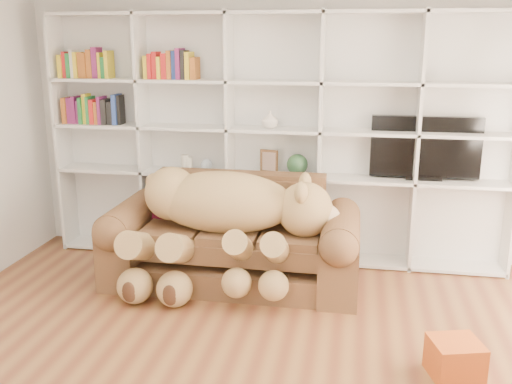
% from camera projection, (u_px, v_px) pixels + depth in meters
% --- Properties ---
extents(wall_back, '(5.00, 0.02, 2.70)m').
position_uv_depth(wall_back, '(278.00, 122.00, 5.62)').
color(wall_back, white).
rests_on(wall_back, floor).
extents(bookshelf, '(4.43, 0.35, 2.40)m').
position_uv_depth(bookshelf, '(251.00, 127.00, 5.54)').
color(bookshelf, white).
rests_on(bookshelf, floor).
extents(sofa, '(2.23, 0.96, 0.94)m').
position_uv_depth(sofa, '(234.00, 244.00, 5.14)').
color(sofa, brown).
rests_on(sofa, floor).
extents(teddy_bear, '(1.82, 0.96, 1.05)m').
position_uv_depth(teddy_bear, '(223.00, 216.00, 4.88)').
color(teddy_bear, tan).
rests_on(teddy_bear, sofa).
extents(throw_pillow, '(0.40, 0.24, 0.40)m').
position_uv_depth(throw_pillow, '(169.00, 202.00, 5.31)').
color(throw_pillow, '#550E22').
rests_on(throw_pillow, sofa).
extents(gift_box, '(0.38, 0.37, 0.25)m').
position_uv_depth(gift_box, '(455.00, 359.00, 3.71)').
color(gift_box, '#BD5019').
rests_on(gift_box, floor).
extents(tv, '(1.00, 0.18, 0.59)m').
position_uv_depth(tv, '(425.00, 148.00, 5.29)').
color(tv, black).
rests_on(tv, bookshelf).
extents(picture_frame, '(0.18, 0.06, 0.23)m').
position_uv_depth(picture_frame, '(269.00, 161.00, 5.54)').
color(picture_frame, '#54351C').
rests_on(picture_frame, bookshelf).
extents(green_vase, '(0.20, 0.20, 0.20)m').
position_uv_depth(green_vase, '(297.00, 164.00, 5.49)').
color(green_vase, '#2F5C35').
rests_on(green_vase, bookshelf).
extents(figurine_tall, '(0.10, 0.10, 0.16)m').
position_uv_depth(figurine_tall, '(185.00, 162.00, 5.69)').
color(figurine_tall, white).
rests_on(figurine_tall, bookshelf).
extents(figurine_short, '(0.10, 0.10, 0.14)m').
position_uv_depth(figurine_short, '(189.00, 164.00, 5.69)').
color(figurine_short, white).
rests_on(figurine_short, bookshelf).
extents(snow_globe, '(0.12, 0.12, 0.12)m').
position_uv_depth(snow_globe, '(207.00, 165.00, 5.66)').
color(snow_globe, silver).
rests_on(snow_globe, bookshelf).
extents(shelf_vase, '(0.18, 0.18, 0.16)m').
position_uv_depth(shelf_vase, '(270.00, 119.00, 5.43)').
color(shelf_vase, silver).
rests_on(shelf_vase, bookshelf).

